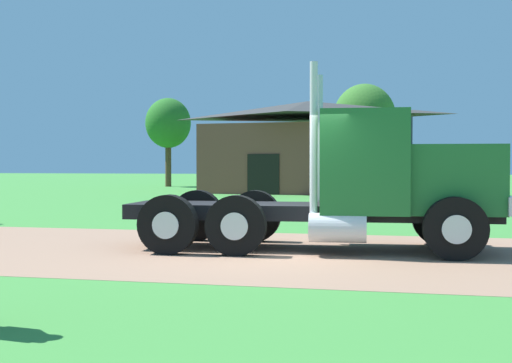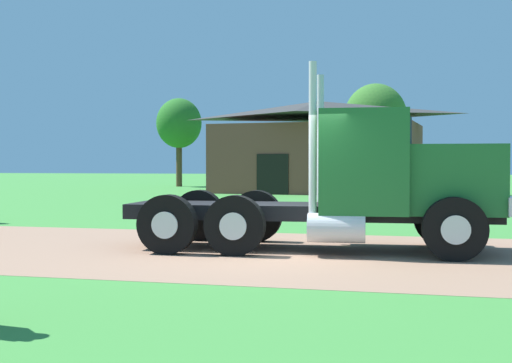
# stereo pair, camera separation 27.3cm
# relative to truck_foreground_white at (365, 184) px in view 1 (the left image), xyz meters

# --- Properties ---
(ground_plane) EXTENTS (200.00, 200.00, 0.00)m
(ground_plane) POSITION_rel_truck_foreground_white_xyz_m (-1.48, -0.68, -1.25)
(ground_plane) COLOR #3E8738
(dirt_track) EXTENTS (120.00, 6.79, 0.01)m
(dirt_track) POSITION_rel_truck_foreground_white_xyz_m (-1.48, -0.68, -1.24)
(dirt_track) COLOR #99735B
(dirt_track) RESTS_ON ground_plane
(truck_foreground_white) EXTENTS (7.16, 2.93, 3.45)m
(truck_foreground_white) POSITION_rel_truck_foreground_white_xyz_m (0.00, 0.00, 0.00)
(truck_foreground_white) COLOR black
(truck_foreground_white) RESTS_ON ground_plane
(shed_building) EXTENTS (12.41, 7.71, 5.28)m
(shed_building) POSITION_rel_truck_foreground_white_xyz_m (-4.68, 25.30, 1.29)
(shed_building) COLOR brown
(shed_building) RESTS_ON ground_plane
(tree_left) EXTENTS (3.35, 3.35, 6.54)m
(tree_left) POSITION_rel_truck_foreground_white_xyz_m (-16.24, 33.63, 3.40)
(tree_left) COLOR #513823
(tree_left) RESTS_ON ground_plane
(tree_mid) EXTENTS (4.62, 4.62, 7.60)m
(tree_mid) POSITION_rel_truck_foreground_white_xyz_m (-2.10, 36.93, 3.79)
(tree_mid) COLOR #513823
(tree_mid) RESTS_ON ground_plane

